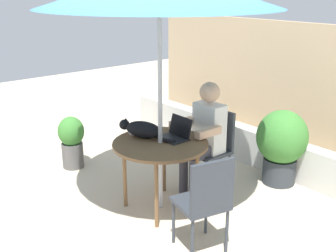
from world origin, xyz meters
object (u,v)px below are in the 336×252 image
object	(u,v)px
chair_empty	(206,198)
cat	(141,129)
person_seated	(204,131)
patio_table	(160,148)
potted_plant_near_fence	(72,140)
laptop	(177,132)
chair_occupied	(214,143)
potted_plant_by_chair	(282,143)

from	to	relation	value
chair_empty	cat	world-z (taller)	same
person_seated	cat	distance (m)	0.72
patio_table	cat	size ratio (longest dim) A/B	1.54
potted_plant_near_fence	laptop	bearing A→B (deg)	15.19
laptop	cat	size ratio (longest dim) A/B	0.49
laptop	chair_empty	bearing A→B (deg)	-26.09
chair_empty	laptop	size ratio (longest dim) A/B	2.99
chair_occupied	chair_empty	bearing A→B (deg)	-49.03
cat	potted_plant_by_chair	xyz separation A→B (m)	(0.68, 1.49, -0.32)
person_seated	potted_plant_by_chair	xyz separation A→B (m)	(0.44, 0.82, -0.21)
patio_table	cat	xyz separation A→B (m)	(-0.24, -0.05, 0.15)
potted_plant_near_fence	chair_occupied	bearing A→B (deg)	32.92
cat	potted_plant_by_chair	size ratio (longest dim) A/B	0.70
person_seated	cat	xyz separation A→B (m)	(-0.24, -0.67, 0.11)
patio_table	cat	world-z (taller)	cat
patio_table	potted_plant_near_fence	size ratio (longest dim) A/B	1.43
person_seated	potted_plant_near_fence	bearing A→B (deg)	-151.48
person_seated	laptop	xyz separation A→B (m)	(0.01, -0.41, 0.09)
laptop	cat	distance (m)	0.36
chair_occupied	person_seated	xyz separation A→B (m)	(0.00, -0.16, 0.17)
person_seated	cat	size ratio (longest dim) A/B	2.00
patio_table	person_seated	bearing A→B (deg)	90.00
patio_table	person_seated	size ratio (longest dim) A/B	0.77
patio_table	potted_plant_by_chair	size ratio (longest dim) A/B	1.09
chair_occupied	potted_plant_by_chair	bearing A→B (deg)	56.34
chair_occupied	person_seated	size ratio (longest dim) A/B	0.73
patio_table	cat	distance (m)	0.29
patio_table	chair_occupied	distance (m)	0.79
patio_table	potted_plant_near_fence	world-z (taller)	patio_table
chair_occupied	cat	world-z (taller)	same
chair_occupied	laptop	bearing A→B (deg)	-89.00
chair_occupied	person_seated	world-z (taller)	person_seated
cat	potted_plant_near_fence	world-z (taller)	cat
chair_occupied	potted_plant_near_fence	distance (m)	1.82
patio_table	chair_occupied	size ratio (longest dim) A/B	1.06
patio_table	potted_plant_by_chair	distance (m)	1.51
patio_table	chair_occupied	bearing A→B (deg)	90.00
chair_empty	chair_occupied	bearing A→B (deg)	130.97
chair_empty	person_seated	size ratio (longest dim) A/B	0.73
potted_plant_by_chair	chair_empty	bearing A→B (deg)	-75.86
chair_empty	potted_plant_near_fence	distance (m)	2.38
chair_occupied	potted_plant_near_fence	bearing A→B (deg)	-147.08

